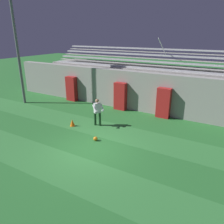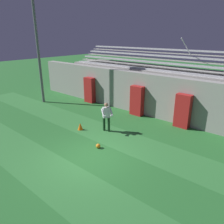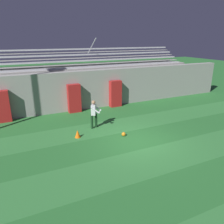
% 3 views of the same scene
% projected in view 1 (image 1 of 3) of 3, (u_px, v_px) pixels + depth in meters
% --- Properties ---
extents(ground_plane, '(80.00, 80.00, 0.00)m').
position_uv_depth(ground_plane, '(91.00, 150.00, 10.54)').
color(ground_plane, '#286B2D').
extents(turf_stripe_mid, '(28.00, 2.09, 0.01)m').
position_uv_depth(turf_stripe_mid, '(66.00, 169.00, 9.05)').
color(turf_stripe_mid, '#337A38').
rests_on(turf_stripe_mid, ground).
extents(turf_stripe_far, '(28.00, 2.09, 0.01)m').
position_uv_depth(turf_stripe_far, '(115.00, 132.00, 12.44)').
color(turf_stripe_far, '#337A38').
rests_on(turf_stripe_far, ground).
extents(back_wall, '(24.00, 0.60, 2.80)m').
position_uv_depth(back_wall, '(144.00, 92.00, 15.35)').
color(back_wall, '#999691').
rests_on(back_wall, ground).
extents(padding_pillar_gate_left, '(0.88, 0.44, 1.99)m').
position_uv_depth(padding_pillar_gate_left, '(120.00, 96.00, 15.80)').
color(padding_pillar_gate_left, '#B21E1E').
rests_on(padding_pillar_gate_left, ground).
extents(padding_pillar_gate_right, '(0.88, 0.44, 1.99)m').
position_uv_depth(padding_pillar_gate_right, '(164.00, 103.00, 14.28)').
color(padding_pillar_gate_right, '#B21E1E').
rests_on(padding_pillar_gate_right, ground).
extents(padding_pillar_far_left, '(0.88, 0.44, 1.99)m').
position_uv_depth(padding_pillar_far_left, '(72.00, 89.00, 17.95)').
color(padding_pillar_far_left, '#B21E1E').
rests_on(padding_pillar_far_left, ground).
extents(bleacher_stand, '(18.00, 3.35, 5.03)m').
position_uv_depth(bleacher_stand, '(154.00, 85.00, 16.93)').
color(bleacher_stand, '#999691').
rests_on(bleacher_stand, ground).
extents(floodlight_pole, '(0.90, 0.36, 9.34)m').
position_uv_depth(floodlight_pole, '(14.00, 26.00, 15.73)').
color(floodlight_pole, slate).
rests_on(floodlight_pole, ground).
extents(goalkeeper, '(0.71, 0.74, 1.67)m').
position_uv_depth(goalkeeper, '(97.00, 111.00, 12.99)').
color(goalkeeper, '#143319').
rests_on(goalkeeper, ground).
extents(soccer_ball, '(0.22, 0.22, 0.22)m').
position_uv_depth(soccer_ball, '(95.00, 139.00, 11.39)').
color(soccer_ball, orange).
rests_on(soccer_ball, ground).
extents(traffic_cone, '(0.30, 0.30, 0.42)m').
position_uv_depth(traffic_cone, '(72.00, 123.00, 13.15)').
color(traffic_cone, orange).
rests_on(traffic_cone, ground).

